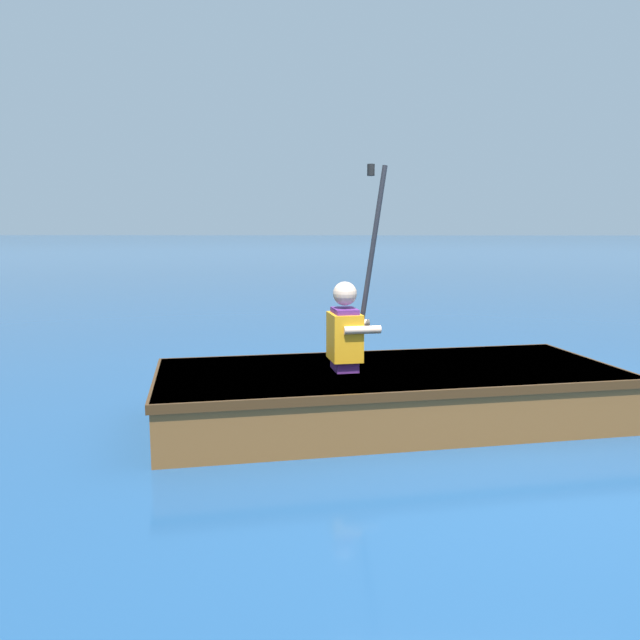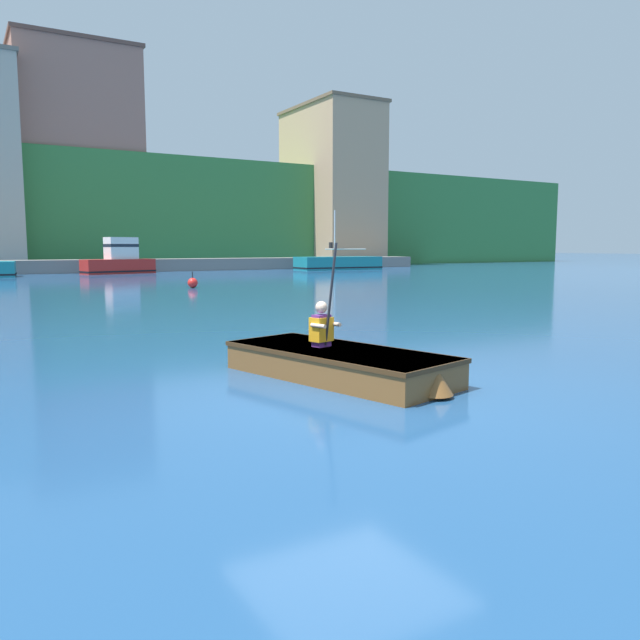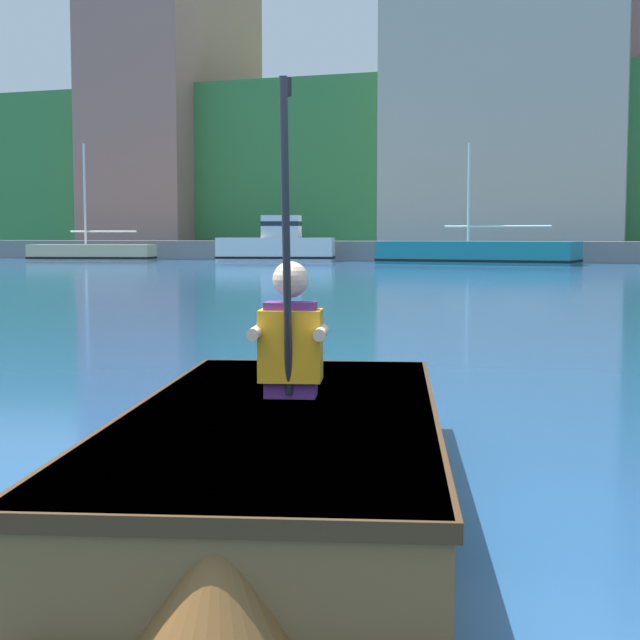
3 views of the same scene
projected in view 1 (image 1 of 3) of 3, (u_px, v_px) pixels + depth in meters
ground_plane at (516, 441)px, 4.16m from camera, size 300.00×300.00×0.00m
rowboat_foreground at (395, 391)px, 4.58m from camera, size 2.14×3.59×0.40m
person_paddler at (346, 329)px, 4.44m from camera, size 0.41×0.43×1.45m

